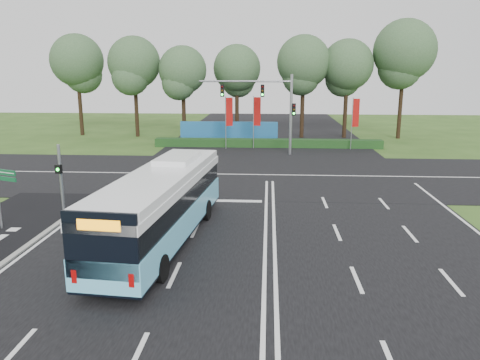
# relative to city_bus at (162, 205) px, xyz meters

# --- Properties ---
(ground) EXTENTS (120.00, 120.00, 0.00)m
(ground) POSITION_rel_city_bus_xyz_m (4.44, 1.69, -1.72)
(ground) COLOR #2E501A
(ground) RESTS_ON ground
(road_main) EXTENTS (20.00, 120.00, 0.04)m
(road_main) POSITION_rel_city_bus_xyz_m (4.44, 1.69, -1.70)
(road_main) COLOR black
(road_main) RESTS_ON ground
(road_cross) EXTENTS (120.00, 14.00, 0.05)m
(road_cross) POSITION_rel_city_bus_xyz_m (4.44, 13.69, -1.70)
(road_cross) COLOR black
(road_cross) RESTS_ON ground
(kerb_strip) EXTENTS (0.25, 18.00, 0.12)m
(kerb_strip) POSITION_rel_city_bus_xyz_m (-5.66, -1.31, -1.66)
(kerb_strip) COLOR gray
(kerb_strip) RESTS_ON ground
(city_bus) EXTENTS (3.60, 12.09, 3.42)m
(city_bus) POSITION_rel_city_bus_xyz_m (0.00, 0.00, 0.00)
(city_bus) COLOR #68CBF0
(city_bus) RESTS_ON ground
(pedestrian_signal) EXTENTS (0.34, 0.43, 3.80)m
(pedestrian_signal) POSITION_rel_city_bus_xyz_m (-5.76, 2.99, 0.36)
(pedestrian_signal) COLOR gray
(pedestrian_signal) RESTS_ON ground
(street_sign) EXTENTS (1.26, 0.53, 3.42)m
(street_sign) POSITION_rel_city_bus_xyz_m (-7.74, 1.17, 0.47)
(street_sign) COLOR gray
(street_sign) RESTS_ON ground
(banner_flag_left) EXTENTS (0.68, 0.35, 4.95)m
(banner_flag_left) POSITION_rel_city_bus_xyz_m (0.71, 24.91, 1.49)
(banner_flag_left) COLOR gray
(banner_flag_left) RESTS_ON ground
(banner_flag_mid) EXTENTS (0.71, 0.28, 4.99)m
(banner_flag_mid) POSITION_rel_city_bus_xyz_m (3.32, 25.22, 1.51)
(banner_flag_mid) COLOR gray
(banner_flag_mid) RESTS_ON ground
(banner_flag_right) EXTENTS (0.70, 0.25, 4.88)m
(banner_flag_right) POSITION_rel_city_bus_xyz_m (12.51, 25.28, 1.44)
(banner_flag_right) COLOR gray
(banner_flag_right) RESTS_ON ground
(traffic_light_gantry) EXTENTS (8.41, 0.28, 7.00)m
(traffic_light_gantry) POSITION_rel_city_bus_xyz_m (4.64, 22.19, 2.94)
(traffic_light_gantry) COLOR gray
(traffic_light_gantry) RESTS_ON ground
(hedge) EXTENTS (22.00, 1.20, 0.80)m
(hedge) POSITION_rel_city_bus_xyz_m (4.44, 26.19, -1.32)
(hedge) COLOR #143814
(hedge) RESTS_ON ground
(blue_hoarding) EXTENTS (10.00, 0.30, 2.20)m
(blue_hoarding) POSITION_rel_city_bus_xyz_m (0.44, 28.69, -0.62)
(blue_hoarding) COLOR #1A5A90
(blue_hoarding) RESTS_ON ground
(eucalyptus_row) EXTENTS (42.01, 7.79, 12.65)m
(eucalyptus_row) POSITION_rel_city_bus_xyz_m (2.36, 33.25, 6.51)
(eucalyptus_row) COLOR black
(eucalyptus_row) RESTS_ON ground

